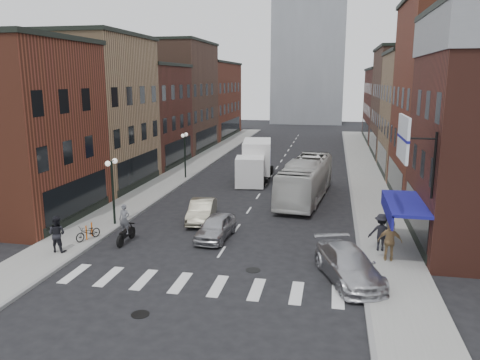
# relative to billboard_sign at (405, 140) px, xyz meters

# --- Properties ---
(ground) EXTENTS (160.00, 160.00, 0.00)m
(ground) POSITION_rel_billboard_sign_xyz_m (-8.59, -0.50, -6.13)
(ground) COLOR black
(ground) RESTS_ON ground
(sidewalk_left) EXTENTS (3.00, 74.00, 0.15)m
(sidewalk_left) POSITION_rel_billboard_sign_xyz_m (-17.09, 21.50, -6.06)
(sidewalk_left) COLOR gray
(sidewalk_left) RESTS_ON ground
(sidewalk_right) EXTENTS (3.00, 74.00, 0.15)m
(sidewalk_right) POSITION_rel_billboard_sign_xyz_m (-0.09, 21.50, -6.06)
(sidewalk_right) COLOR gray
(sidewalk_right) RESTS_ON ground
(curb_left) EXTENTS (0.20, 74.00, 0.16)m
(curb_left) POSITION_rel_billboard_sign_xyz_m (-15.59, 21.50, -6.13)
(curb_left) COLOR gray
(curb_left) RESTS_ON ground
(curb_right) EXTENTS (0.20, 74.00, 0.16)m
(curb_right) POSITION_rel_billboard_sign_xyz_m (-1.59, 21.50, -6.13)
(curb_right) COLOR gray
(curb_right) RESTS_ON ground
(crosswalk_stripes) EXTENTS (12.00, 2.20, 0.01)m
(crosswalk_stripes) POSITION_rel_billboard_sign_xyz_m (-8.59, -3.50, -6.13)
(crosswalk_stripes) COLOR silver
(crosswalk_stripes) RESTS_ON ground
(bldg_left_near) EXTENTS (10.30, 9.20, 11.30)m
(bldg_left_near) POSITION_rel_billboard_sign_xyz_m (-23.58, 4.00, -0.48)
(bldg_left_near) COLOR brown
(bldg_left_near) RESTS_ON ground
(bldg_left_mid_a) EXTENTS (10.30, 10.20, 12.30)m
(bldg_left_mid_a) POSITION_rel_billboard_sign_xyz_m (-23.58, 13.50, 0.02)
(bldg_left_mid_a) COLOR #9F7C57
(bldg_left_mid_a) RESTS_ON ground
(bldg_left_mid_b) EXTENTS (10.30, 10.20, 10.30)m
(bldg_left_mid_b) POSITION_rel_billboard_sign_xyz_m (-23.58, 23.50, -0.98)
(bldg_left_mid_b) COLOR #4F251C
(bldg_left_mid_b) RESTS_ON ground
(bldg_left_far_a) EXTENTS (10.30, 12.20, 13.30)m
(bldg_left_far_a) POSITION_rel_billboard_sign_xyz_m (-23.58, 34.50, 0.52)
(bldg_left_far_a) COLOR brown
(bldg_left_far_a) RESTS_ON ground
(bldg_left_far_b) EXTENTS (10.30, 16.20, 11.30)m
(bldg_left_far_b) POSITION_rel_billboard_sign_xyz_m (-23.58, 48.50, -0.48)
(bldg_left_far_b) COLOR brown
(bldg_left_far_b) RESTS_ON ground
(bldg_right_mid_a) EXTENTS (10.30, 10.20, 14.30)m
(bldg_right_mid_a) POSITION_rel_billboard_sign_xyz_m (6.41, 13.50, 1.02)
(bldg_right_mid_a) COLOR brown
(bldg_right_mid_a) RESTS_ON ground
(bldg_right_mid_b) EXTENTS (10.30, 10.20, 11.30)m
(bldg_right_mid_b) POSITION_rel_billboard_sign_xyz_m (6.41, 23.50, -0.48)
(bldg_right_mid_b) COLOR #9F7C57
(bldg_right_mid_b) RESTS_ON ground
(bldg_right_far_a) EXTENTS (10.30, 12.20, 12.30)m
(bldg_right_far_a) POSITION_rel_billboard_sign_xyz_m (6.41, 34.50, 0.02)
(bldg_right_far_a) COLOR brown
(bldg_right_far_a) RESTS_ON ground
(bldg_right_far_b) EXTENTS (10.30, 16.20, 10.30)m
(bldg_right_far_b) POSITION_rel_billboard_sign_xyz_m (6.41, 48.50, -0.98)
(bldg_right_far_b) COLOR #4F251C
(bldg_right_far_b) RESTS_ON ground
(awning_blue) EXTENTS (1.80, 5.00, 0.78)m
(awning_blue) POSITION_rel_billboard_sign_xyz_m (0.34, 2.00, -3.50)
(awning_blue) COLOR navy
(awning_blue) RESTS_ON ground
(billboard_sign) EXTENTS (1.52, 3.00, 3.70)m
(billboard_sign) POSITION_rel_billboard_sign_xyz_m (0.00, 0.00, 0.00)
(billboard_sign) COLOR black
(billboard_sign) RESTS_ON ground
(streetlamp_near) EXTENTS (0.32, 1.22, 4.11)m
(streetlamp_near) POSITION_rel_billboard_sign_xyz_m (-15.99, 3.50, -3.22)
(streetlamp_near) COLOR black
(streetlamp_near) RESTS_ON ground
(streetlamp_far) EXTENTS (0.32, 1.22, 4.11)m
(streetlamp_far) POSITION_rel_billboard_sign_xyz_m (-15.99, 17.50, -3.22)
(streetlamp_far) COLOR black
(streetlamp_far) RESTS_ON ground
(bike_rack) EXTENTS (0.08, 0.68, 0.80)m
(bike_rack) POSITION_rel_billboard_sign_xyz_m (-16.19, 0.80, -5.58)
(bike_rack) COLOR #D8590C
(bike_rack) RESTS_ON sidewalk_left
(box_truck) EXTENTS (3.02, 8.05, 3.40)m
(box_truck) POSITION_rel_billboard_sign_xyz_m (-9.77, 18.10, -4.45)
(box_truck) COLOR white
(box_truck) RESTS_ON ground
(motorcycle_rider) EXTENTS (0.60, 2.14, 2.18)m
(motorcycle_rider) POSITION_rel_billboard_sign_xyz_m (-14.04, 0.82, -5.11)
(motorcycle_rider) COLOR black
(motorcycle_rider) RESTS_ON ground
(transit_bus) EXTENTS (3.72, 10.93, 2.98)m
(transit_bus) POSITION_rel_billboard_sign_xyz_m (-5.01, 12.32, -4.64)
(transit_bus) COLOR silver
(transit_bus) RESTS_ON ground
(sedan_left_near) EXTENTS (1.85, 4.01, 1.33)m
(sedan_left_near) POSITION_rel_billboard_sign_xyz_m (-9.39, 2.50, -5.47)
(sedan_left_near) COLOR #ADACB1
(sedan_left_near) RESTS_ON ground
(sedan_left_far) EXTENTS (1.94, 4.26, 1.36)m
(sedan_left_far) POSITION_rel_billboard_sign_xyz_m (-11.05, 5.50, -5.46)
(sedan_left_far) COLOR #AAA48A
(sedan_left_far) RESTS_ON ground
(curb_car) EXTENTS (3.59, 5.35, 1.44)m
(curb_car) POSITION_rel_billboard_sign_xyz_m (-2.24, -1.78, -5.41)
(curb_car) COLOR #BABABF
(curb_car) RESTS_ON ground
(parked_bicycle) EXTENTS (1.13, 1.66, 0.83)m
(parked_bicycle) POSITION_rel_billboard_sign_xyz_m (-16.09, 0.52, -5.57)
(parked_bicycle) COLOR black
(parked_bicycle) RESTS_ON sidewalk_left
(ped_left_solo) EXTENTS (0.93, 0.55, 1.88)m
(ped_left_solo) POSITION_rel_billboard_sign_xyz_m (-16.70, -1.42, -5.04)
(ped_left_solo) COLOR black
(ped_left_solo) RESTS_ON sidewalk_left
(ped_right_a) EXTENTS (1.29, 0.70, 1.94)m
(ped_right_a) POSITION_rel_billboard_sign_xyz_m (-0.55, 1.98, -5.01)
(ped_right_a) COLOR black
(ped_right_a) RESTS_ON sidewalk_right
(ped_right_b) EXTENTS (1.18, 0.67, 1.94)m
(ped_right_b) POSITION_rel_billboard_sign_xyz_m (-0.26, 0.64, -5.01)
(ped_right_b) COLOR #97764C
(ped_right_b) RESTS_ON sidewalk_right
(ped_right_c) EXTENTS (0.88, 0.72, 1.56)m
(ped_right_c) POSITION_rel_billboard_sign_xyz_m (0.06, 3.85, -5.20)
(ped_right_c) COLOR #4E5155
(ped_right_c) RESTS_ON sidewalk_right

